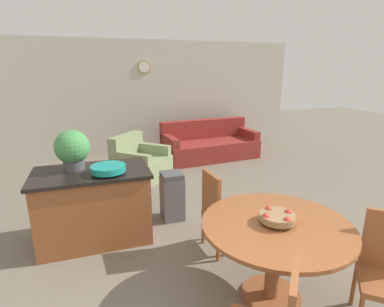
% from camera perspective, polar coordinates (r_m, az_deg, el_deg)
% --- Properties ---
extents(wall_back, '(8.00, 0.09, 2.70)m').
position_cam_1_polar(wall_back, '(7.39, -10.33, 10.20)').
color(wall_back, beige).
rests_on(wall_back, ground_plane).
extents(dining_table, '(1.29, 1.29, 0.77)m').
position_cam_1_polar(dining_table, '(2.83, 15.55, -15.79)').
color(dining_table, brown).
rests_on(dining_table, ground_plane).
extents(dining_chair_far_side, '(0.45, 0.45, 0.96)m').
position_cam_1_polar(dining_chair_far_side, '(3.46, 5.24, -10.61)').
color(dining_chair_far_side, brown).
rests_on(dining_chair_far_side, ground_plane).
extents(fruit_bowl, '(0.31, 0.31, 0.11)m').
position_cam_1_polar(fruit_bowl, '(2.71, 15.93, -11.55)').
color(fruit_bowl, olive).
rests_on(fruit_bowl, dining_table).
extents(kitchen_island, '(1.34, 0.79, 0.89)m').
position_cam_1_polar(kitchen_island, '(3.88, -18.11, -9.38)').
color(kitchen_island, brown).
rests_on(kitchen_island, ground_plane).
extents(teal_bowl, '(0.39, 0.39, 0.10)m').
position_cam_1_polar(teal_bowl, '(3.56, -15.67, -2.78)').
color(teal_bowl, teal).
rests_on(teal_bowl, kitchen_island).
extents(potted_plant, '(0.40, 0.40, 0.48)m').
position_cam_1_polar(potted_plant, '(3.78, -21.84, 0.85)').
color(potted_plant, '#4C4C51').
rests_on(potted_plant, kitchen_island).
extents(trash_bin, '(0.29, 0.32, 0.68)m').
position_cam_1_polar(trash_bin, '(4.23, -3.80, -8.09)').
color(trash_bin, '#56565B').
rests_on(trash_bin, ground_plane).
extents(couch, '(2.25, 1.12, 0.87)m').
position_cam_1_polar(couch, '(7.10, 3.32, 1.53)').
color(couch, maroon).
rests_on(couch, ground_plane).
extents(armchair, '(1.24, 1.24, 0.83)m').
position_cam_1_polar(armchair, '(5.89, -9.88, -1.85)').
color(armchair, gray).
rests_on(armchair, ground_plane).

